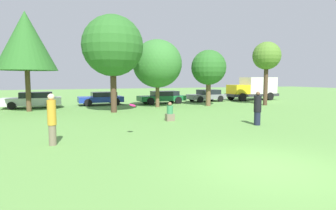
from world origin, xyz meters
TOP-DOWN VIEW (x-y plane):
  - ground_plane at (0.00, 0.00)m, footprint 120.00×120.00m
  - person_thrower at (-5.58, 4.67)m, footprint 0.31×0.31m
  - person_catcher at (4.10, 5.66)m, footprint 0.38×0.38m
  - frisbee at (-2.56, 5.08)m, footprint 0.27×0.26m
  - bystander_sitting at (0.40, 8.58)m, footprint 0.46×0.38m
  - tree_1 at (-7.66, 16.37)m, footprint 4.20×4.20m
  - tree_2 at (-1.94, 13.65)m, footprint 4.24×4.24m
  - tree_3 at (2.11, 16.05)m, footprint 4.09×4.09m
  - tree_4 at (6.62, 15.47)m, footprint 3.04×3.04m
  - tree_5 at (11.71, 14.20)m, footprint 2.46×2.46m
  - parked_car_white at (-7.65, 18.95)m, footprint 4.52×1.99m
  - parked_car_blue at (-2.10, 19.52)m, footprint 3.99×2.08m
  - parked_car_green at (3.59, 19.02)m, footprint 4.59×2.04m
  - parked_car_grey at (8.71, 19.60)m, footprint 3.94×2.07m
  - delivery_truck_yellow at (14.60, 19.61)m, footprint 6.10×2.50m

SIDE VIEW (x-z plane):
  - ground_plane at x=0.00m, z-range 0.00..0.00m
  - bystander_sitting at x=0.40m, z-range -0.10..0.97m
  - parked_car_blue at x=-2.10m, z-range 0.04..1.22m
  - parked_car_green at x=3.59m, z-range 0.04..1.24m
  - parked_car_grey at x=8.71m, z-range 0.03..1.27m
  - parked_car_white at x=-7.65m, z-range 0.03..1.32m
  - person_catcher at x=4.10m, z-range 0.00..1.73m
  - person_thrower at x=-5.58m, z-range 0.03..1.89m
  - frisbee at x=-2.56m, z-range 1.24..1.37m
  - delivery_truck_yellow at x=14.60m, z-range 0.07..2.60m
  - tree_4 at x=6.62m, z-range 0.89..5.76m
  - tree_3 at x=2.11m, z-range 0.81..6.43m
  - tree_5 at x=11.71m, z-range 1.51..7.15m
  - tree_2 at x=-1.94m, z-range 1.25..8.03m
  - tree_1 at x=-7.66m, z-range 1.47..8.65m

